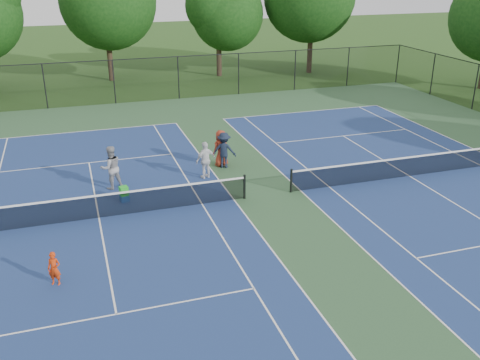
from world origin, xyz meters
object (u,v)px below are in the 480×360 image
object	(u,v)px
child_player	(54,269)
bystander_a	(206,160)
ball_hopper	(124,191)
ball_crate	(124,198)
bystander_c	(221,148)
instructor	(111,168)
bystander_b	(224,150)
tree_back_c	(218,9)

from	to	relation	value
child_player	bystander_a	size ratio (longest dim) A/B	0.64
ball_hopper	bystander_a	bearing A→B (deg)	20.89
ball_crate	bystander_c	bearing A→B (deg)	29.27
instructor	bystander_c	world-z (taller)	instructor
bystander_b	ball_hopper	bearing A→B (deg)	52.46
tree_back_c	bystander_a	world-z (taller)	tree_back_c
tree_back_c	ball_hopper	size ratio (longest dim) A/B	21.47
child_player	bystander_c	distance (m)	11.34
bystander_a	ball_crate	distance (m)	4.20
bystander_c	ball_hopper	xyz separation A→B (m)	(-4.97, -2.78, -0.41)
tree_back_c	ball_hopper	xyz separation A→B (m)	(-10.86, -23.74, -5.01)
instructor	child_player	bearing A→B (deg)	56.71
child_player	bystander_c	world-z (taller)	bystander_c
bystander_c	child_player	bearing A→B (deg)	26.38
instructor	bystander_a	bearing A→B (deg)	164.13
tree_back_c	instructor	distance (m)	25.24
child_player	ball_crate	world-z (taller)	child_player
bystander_a	ball_hopper	world-z (taller)	bystander_a
bystander_c	ball_crate	world-z (taller)	bystander_c
bystander_b	ball_crate	bearing A→B (deg)	52.46
instructor	bystander_b	size ratio (longest dim) A/B	1.11
tree_back_c	bystander_b	world-z (taller)	tree_back_c
bystander_b	ball_crate	distance (m)	5.68
bystander_c	ball_crate	xyz separation A→B (m)	(-4.97, -2.78, -0.75)
ball_crate	ball_hopper	distance (m)	0.34
bystander_a	bystander_c	bearing A→B (deg)	-149.52
tree_back_c	ball_crate	distance (m)	26.65
child_player	ball_crate	distance (m)	6.19
bystander_b	tree_back_c	bearing A→B (deg)	-79.28
bystander_a	child_player	bearing A→B (deg)	27.30
bystander_b	ball_crate	size ratio (longest dim) A/B	5.07
bystander_a	ball_hopper	xyz separation A→B (m)	(-3.87, -1.48, -0.39)
instructor	ball_crate	world-z (taller)	instructor
tree_back_c	bystander_c	distance (m)	22.25
child_player	bystander_a	bearing A→B (deg)	70.33
tree_back_c	bystander_a	distance (m)	23.79
bystander_a	bystander_b	distance (m)	1.57
tree_back_c	instructor	world-z (taller)	tree_back_c
bystander_a	instructor	bearing A→B (deg)	-20.73
bystander_b	ball_hopper	distance (m)	5.65
instructor	bystander_c	xyz separation A→B (m)	(5.29, 1.21, -0.08)
tree_back_c	bystander_a	bearing A→B (deg)	-107.45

